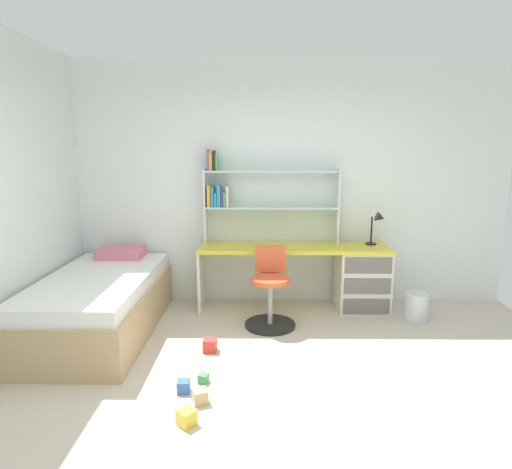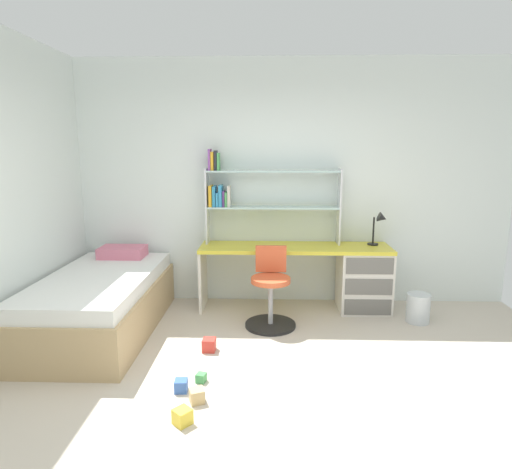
{
  "view_description": "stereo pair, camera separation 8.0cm",
  "coord_description": "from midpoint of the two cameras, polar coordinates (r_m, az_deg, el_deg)",
  "views": [
    {
      "loc": [
        -0.11,
        -2.74,
        1.79
      ],
      "look_at": [
        -0.16,
        1.26,
        1.0
      ],
      "focal_mm": 30.34,
      "sensor_mm": 36.0,
      "label": 1
    },
    {
      "loc": [
        -0.04,
        -2.74,
        1.79
      ],
      "look_at": [
        -0.16,
        1.26,
        1.0
      ],
      "focal_mm": 30.34,
      "sensor_mm": 36.0,
      "label": 2
    }
  ],
  "objects": [
    {
      "name": "waste_bin",
      "position": [
        4.92,
        19.95,
        -8.96
      ],
      "size": [
        0.24,
        0.24,
        0.31
      ],
      "primitive_type": "cylinder",
      "color": "silver",
      "rests_on": "ground_plane"
    },
    {
      "name": "desk_lamp",
      "position": [
        5.0,
        15.37,
        1.49
      ],
      "size": [
        0.2,
        0.16,
        0.38
      ],
      "color": "black",
      "rests_on": "desk"
    },
    {
      "name": "toy_block_red_2",
      "position": [
        4.04,
        -6.69,
        -14.31
      ],
      "size": [
        0.12,
        0.12,
        0.11
      ],
      "primitive_type": "cube",
      "rotation": [
        0.0,
        0.0,
        1.54
      ],
      "color": "red",
      "rests_on": "ground_plane"
    },
    {
      "name": "toy_block_green_3",
      "position": [
        3.58,
        -7.62,
        -18.28
      ],
      "size": [
        0.09,
        0.09,
        0.07
      ],
      "primitive_type": "cube",
      "rotation": [
        0.0,
        0.0,
        2.87
      ],
      "color": "#479E51",
      "rests_on": "ground_plane"
    },
    {
      "name": "ground_plane",
      "position": [
        3.28,
        2.04,
        -22.1
      ],
      "size": [
        5.48,
        5.53,
        0.02
      ],
      "primitive_type": "cube",
      "color": "beige"
    },
    {
      "name": "toy_block_yellow_1",
      "position": [
        3.13,
        -9.92,
        -22.67
      ],
      "size": [
        0.15,
        0.15,
        0.1
      ],
      "primitive_type": "cube",
      "rotation": [
        0.0,
        0.0,
        0.83
      ],
      "color": "gold",
      "rests_on": "ground_plane"
    },
    {
      "name": "room_shell",
      "position": [
        4.04,
        -14.63,
        5.25
      ],
      "size": [
        5.48,
        5.53,
        2.79
      ],
      "color": "silver",
      "rests_on": "ground_plane"
    },
    {
      "name": "desk",
      "position": [
        4.99,
        11.02,
        -5.09
      ],
      "size": [
        2.12,
        0.53,
        0.73
      ],
      "color": "gold",
      "rests_on": "ground_plane"
    },
    {
      "name": "bed_platform",
      "position": [
        4.59,
        -20.39,
        -8.58
      ],
      "size": [
        1.03,
        1.95,
        0.7
      ],
      "color": "tan",
      "rests_on": "ground_plane"
    },
    {
      "name": "swivel_chair",
      "position": [
        4.47,
        1.37,
        -7.99
      ],
      "size": [
        0.52,
        0.52,
        0.81
      ],
      "color": "black",
      "rests_on": "ground_plane"
    },
    {
      "name": "toy_block_blue_0",
      "position": [
        3.47,
        -10.21,
        -19.12
      ],
      "size": [
        0.1,
        0.1,
        0.09
      ],
      "primitive_type": "cube",
      "rotation": [
        0.0,
        0.0,
        1.64
      ],
      "color": "#3860B7",
      "rests_on": "ground_plane"
    },
    {
      "name": "toy_block_natural_4",
      "position": [
        3.33,
        -8.11,
        -20.38
      ],
      "size": [
        0.13,
        0.13,
        0.1
      ],
      "primitive_type": "cube",
      "rotation": [
        0.0,
        0.0,
        1.94
      ],
      "color": "tan",
      "rests_on": "ground_plane"
    },
    {
      "name": "bookshelf_hutch",
      "position": [
        4.89,
        -0.98,
        5.59
      ],
      "size": [
        1.51,
        0.22,
        1.06
      ],
      "color": "silver",
      "rests_on": "desk"
    }
  ]
}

